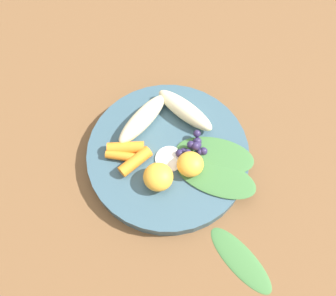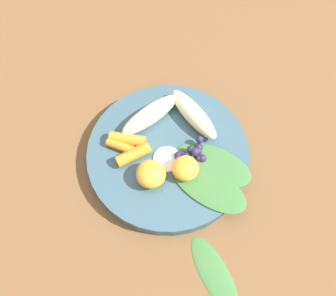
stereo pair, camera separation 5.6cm
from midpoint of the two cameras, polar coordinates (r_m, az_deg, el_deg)
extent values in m
plane|color=brown|center=(0.59, -2.70, -1.77)|extent=(2.40, 2.40, 0.00)
cylinder|color=#385666|center=(0.58, -2.75, -1.26)|extent=(0.26, 0.26, 0.02)
ellipsoid|color=beige|center=(0.58, -6.76, 4.40)|extent=(0.05, 0.11, 0.03)
ellipsoid|color=beige|center=(0.58, -0.03, 5.78)|extent=(0.11, 0.05, 0.03)
ellipsoid|color=#F4A833|center=(0.54, 0.62, -2.89)|extent=(0.04, 0.04, 0.03)
ellipsoid|color=#F4A833|center=(0.53, -4.56, -4.90)|extent=(0.04, 0.04, 0.03)
cylinder|color=orange|center=(0.57, -9.54, -0.23)|extent=(0.05, 0.06, 0.02)
cylinder|color=orange|center=(0.56, -10.40, -1.50)|extent=(0.04, 0.04, 0.01)
cylinder|color=orange|center=(0.55, -8.10, -2.40)|extent=(0.02, 0.06, 0.02)
sphere|color=#2D234C|center=(0.56, 2.84, -0.80)|extent=(0.01, 0.01, 0.01)
sphere|color=#2D234C|center=(0.56, -0.97, -1.15)|extent=(0.01, 0.01, 0.01)
sphere|color=#2D234C|center=(0.56, 1.24, 0.08)|extent=(0.01, 0.01, 0.01)
sphere|color=#2D234C|center=(0.56, -0.33, -0.84)|extent=(0.01, 0.01, 0.01)
sphere|color=#2D234C|center=(0.55, 1.55, 0.00)|extent=(0.01, 0.01, 0.01)
sphere|color=#2D234C|center=(0.56, 1.82, 2.03)|extent=(0.01, 0.01, 0.01)
sphere|color=#2D234C|center=(0.55, 0.79, 0.26)|extent=(0.01, 0.01, 0.01)
sphere|color=#2D234C|center=(0.55, 0.29, -1.03)|extent=(0.01, 0.01, 0.01)
sphere|color=#2D234C|center=(0.56, 1.91, 0.17)|extent=(0.01, 0.01, 0.01)
sphere|color=#2D234C|center=(0.55, 0.42, -2.56)|extent=(0.01, 0.01, 0.01)
sphere|color=#2D234C|center=(0.57, 1.89, 0.78)|extent=(0.01, 0.01, 0.01)
sphere|color=#2D234C|center=(0.56, 2.21, -0.91)|extent=(0.01, 0.01, 0.01)
cylinder|color=white|center=(0.56, -2.62, -2.05)|extent=(0.04, 0.04, 0.00)
ellipsoid|color=#3D7038|center=(0.55, 4.72, -4.86)|extent=(0.14, 0.11, 0.00)
ellipsoid|color=#3D7038|center=(0.56, 4.68, -1.44)|extent=(0.13, 0.13, 0.00)
ellipsoid|color=#3D7038|center=(0.54, 8.50, -17.46)|extent=(0.12, 0.04, 0.01)
camera|label=1|loc=(0.03, -92.88, -5.71)|focal=38.34mm
camera|label=2|loc=(0.03, 87.12, 5.71)|focal=38.34mm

